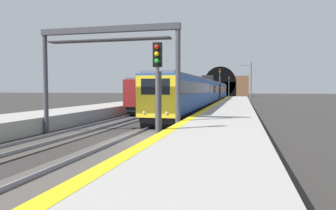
{
  "coord_description": "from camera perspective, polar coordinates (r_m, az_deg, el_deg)",
  "views": [
    {
      "loc": [
        -16.0,
        -5.46,
        2.81
      ],
      "look_at": [
        9.74,
        0.8,
        1.38
      ],
      "focal_mm": 32.9,
      "sensor_mm": 36.0,
      "label": 1
    }
  ],
  "objects": [
    {
      "name": "track_main_line",
      "position": [
        17.14,
        -5.13,
        -6.21
      ],
      "size": [
        160.0,
        3.1,
        0.21
      ],
      "color": "#4C4742",
      "rests_on": "ground_plane"
    },
    {
      "name": "train_adjacent_platform",
      "position": [
        49.32,
        1.91,
        2.41
      ],
      "size": [
        41.38,
        3.33,
        3.87
      ],
      "rotation": [
        0.0,
        0.0,
        0.03
      ],
      "color": "maroon",
      "rests_on": "ground_plane"
    },
    {
      "name": "railway_signal_near",
      "position": [
        13.41,
        -1.94,
        3.56
      ],
      "size": [
        0.39,
        0.38,
        4.79
      ],
      "rotation": [
        0.0,
        0.0,
        3.14
      ],
      "color": "#4C4C54",
      "rests_on": "ground_plane"
    },
    {
      "name": "overhead_signal_gantry",
      "position": [
        18.7,
        -11.09,
        9.5
      ],
      "size": [
        0.7,
        8.72,
        6.43
      ],
      "color": "#3F3F47",
      "rests_on": "ground_plane"
    },
    {
      "name": "ground_plane",
      "position": [
        17.14,
        -5.12,
        -6.35
      ],
      "size": [
        320.0,
        320.0,
        0.0
      ],
      "primitive_type": "plane",
      "color": "#302D2B"
    },
    {
      "name": "platform_right_edge_strip",
      "position": [
        16.4,
        2.75,
        -3.25
      ],
      "size": [
        112.0,
        0.5,
        0.01
      ],
      "primitive_type": "cube",
      "color": "yellow",
      "rests_on": "platform_right"
    },
    {
      "name": "tunnel_portal",
      "position": [
        110.38,
        9.66,
        3.47
      ],
      "size": [
        2.94,
        19.42,
        10.88
      ],
      "color": "brown",
      "rests_on": "ground_plane"
    },
    {
      "name": "train_main_approaching",
      "position": [
        49.5,
        7.35,
        2.47
      ],
      "size": [
        60.33,
        2.87,
        4.89
      ],
      "rotation": [
        0.0,
        0.0,
        3.14
      ],
      "color": "#264C99",
      "rests_on": "ground_plane"
    },
    {
      "name": "platform_right",
      "position": [
        16.21,
        9.36,
        -5.15
      ],
      "size": [
        112.0,
        4.29,
        0.99
      ],
      "primitive_type": "cube",
      "color": "#9E9B93",
      "rests_on": "ground_plane"
    },
    {
      "name": "catenary_mast_near",
      "position": [
        55.3,
        15.08,
        4.03
      ],
      "size": [
        0.22,
        2.01,
        7.42
      ],
      "color": "#595B60",
      "rests_on": "ground_plane"
    },
    {
      "name": "platform_left",
      "position": [
        21.6,
        -28.03,
        -3.41
      ],
      "size": [
        112.0,
        4.29,
        0.99
      ],
      "primitive_type": "cube",
      "color": "#9E9B93",
      "rests_on": "ground_plane"
    },
    {
      "name": "railway_signal_far",
      "position": [
        83.52,
        11.22,
        3.58
      ],
      "size": [
        0.39,
        0.38,
        6.02
      ],
      "rotation": [
        0.0,
        0.0,
        3.14
      ],
      "color": "#38383D",
      "rests_on": "ground_plane"
    },
    {
      "name": "railway_signal_mid",
      "position": [
        50.29,
        9.58,
        3.94
      ],
      "size": [
        0.39,
        0.38,
        6.0
      ],
      "rotation": [
        0.0,
        0.0,
        3.14
      ],
      "color": "#38383D",
      "rests_on": "ground_plane"
    },
    {
      "name": "track_adjacent_line",
      "position": [
        19.1,
        -18.34,
        -5.39
      ],
      "size": [
        160.0,
        2.78,
        0.21
      ],
      "color": "#423D38",
      "rests_on": "ground_plane"
    }
  ]
}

